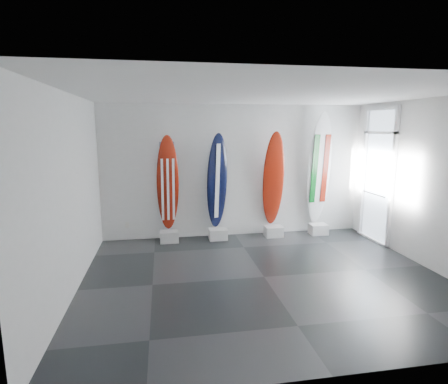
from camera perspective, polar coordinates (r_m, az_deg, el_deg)
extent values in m
plane|color=black|center=(6.26, 6.39, -13.26)|extent=(6.00, 6.00, 0.00)
plane|color=white|center=(5.77, 7.00, 15.25)|extent=(6.00, 6.00, 0.00)
plane|color=white|center=(8.23, 1.78, 3.33)|extent=(6.00, 0.00, 6.00)
plane|color=white|center=(3.56, 18.14, -6.37)|extent=(6.00, 0.00, 6.00)
plane|color=white|center=(5.76, -23.31, -0.49)|extent=(0.00, 5.00, 5.00)
plane|color=white|center=(7.26, 30.03, 1.03)|extent=(0.00, 5.00, 5.00)
cube|color=silver|center=(8.04, -8.67, -7.02)|extent=(0.40, 0.30, 0.24)
ellipsoid|color=maroon|center=(7.88, -8.91, 1.33)|extent=(0.50, 0.35, 2.10)
cube|color=silver|center=(8.13, -0.96, -6.71)|extent=(0.40, 0.30, 0.24)
ellipsoid|color=black|center=(7.96, -1.10, 1.69)|extent=(0.54, 0.38, 2.14)
cube|color=silver|center=(8.42, 7.87, -6.21)|extent=(0.40, 0.30, 0.24)
ellipsoid|color=maroon|center=(8.26, 7.86, 2.01)|extent=(0.50, 0.40, 2.18)
cube|color=silver|center=(8.80, 14.74, -5.72)|extent=(0.40, 0.30, 0.24)
ellipsoid|color=white|center=(8.62, 14.90, 3.55)|extent=(0.62, 0.37, 2.60)
cube|color=silver|center=(8.31, -15.11, -5.05)|extent=(0.09, 0.02, 0.13)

